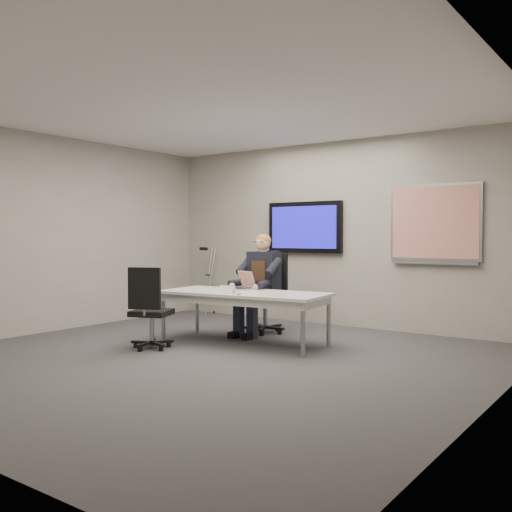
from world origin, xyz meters
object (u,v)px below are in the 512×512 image
Objects in this scene: office_chair_near at (150,323)px; seated_person at (256,294)px; conference_table at (244,298)px; laptop at (243,285)px; office_chair_far at (267,308)px.

office_chair_near is 0.71× the size of seated_person.
conference_table is at bearing -69.50° from seated_person.
laptop is at bearing 123.81° from conference_table.
seated_person is at bearing 113.50° from laptop.
office_chair_far is at bearing 89.50° from seated_person.
office_chair_far is 0.70m from laptop.
office_chair_near is at bearing -91.52° from laptop.
office_chair_far is 0.80× the size of seated_person.
conference_table is 0.37m from laptop.
office_chair_far is (-0.24, 0.86, -0.24)m from conference_table.
office_chair_near is 1.36m from laptop.
seated_person reaches higher than laptop.
office_chair_far reaches higher than conference_table.
office_chair_far is 1.12× the size of office_chair_near.
seated_person is (0.00, -0.26, 0.21)m from office_chair_far.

